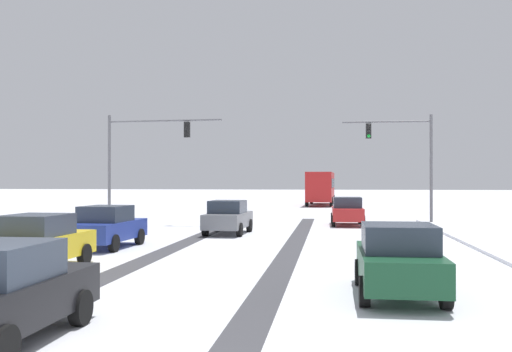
{
  "coord_description": "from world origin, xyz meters",
  "views": [
    {
      "loc": [
        3.61,
        -6.75,
        2.61
      ],
      "look_at": [
        0.0,
        21.77,
        2.8
      ],
      "focal_mm": 41.15,
      "sensor_mm": 36.0,
      "label": 1
    }
  ],
  "objects_px": {
    "traffic_signal_near_left": "(141,148)",
    "car_grey_second": "(228,217)",
    "car_dark_green_fifth": "(398,260)",
    "car_blue_third": "(107,227)",
    "traffic_signal_near_right": "(407,150)",
    "bus_oncoming": "(321,186)",
    "car_red_lead": "(347,211)",
    "car_yellow_cab_fourth": "(38,242)"
  },
  "relations": [
    {
      "from": "traffic_signal_near_right",
      "to": "car_red_lead",
      "type": "distance_m",
      "value": 5.36
    },
    {
      "from": "traffic_signal_near_left",
      "to": "car_dark_green_fifth",
      "type": "height_order",
      "value": "traffic_signal_near_left"
    },
    {
      "from": "traffic_signal_near_left",
      "to": "bus_oncoming",
      "type": "xyz_separation_m",
      "value": [
        10.25,
        27.4,
        -2.5
      ]
    },
    {
      "from": "car_yellow_cab_fourth",
      "to": "car_blue_third",
      "type": "bearing_deg",
      "value": 91.57
    },
    {
      "from": "car_red_lead",
      "to": "car_yellow_cab_fourth",
      "type": "height_order",
      "value": "same"
    },
    {
      "from": "traffic_signal_near_right",
      "to": "car_dark_green_fifth",
      "type": "relative_size",
      "value": 1.58
    },
    {
      "from": "car_blue_third",
      "to": "car_yellow_cab_fourth",
      "type": "xyz_separation_m",
      "value": [
        0.16,
        -5.67,
        0.0
      ]
    },
    {
      "from": "traffic_signal_near_right",
      "to": "car_yellow_cab_fourth",
      "type": "distance_m",
      "value": 23.97
    },
    {
      "from": "car_red_lead",
      "to": "car_blue_third",
      "type": "bearing_deg",
      "value": -127.32
    },
    {
      "from": "traffic_signal_near_right",
      "to": "bus_oncoming",
      "type": "bearing_deg",
      "value": 102.27
    },
    {
      "from": "car_red_lead",
      "to": "car_grey_second",
      "type": "relative_size",
      "value": 0.99
    },
    {
      "from": "car_grey_second",
      "to": "bus_oncoming",
      "type": "distance_m",
      "value": 33.52
    },
    {
      "from": "car_grey_second",
      "to": "car_dark_green_fifth",
      "type": "height_order",
      "value": "same"
    },
    {
      "from": "traffic_signal_near_left",
      "to": "car_blue_third",
      "type": "distance_m",
      "value": 12.94
    },
    {
      "from": "traffic_signal_near_left",
      "to": "car_grey_second",
      "type": "bearing_deg",
      "value": -42.89
    },
    {
      "from": "traffic_signal_near_left",
      "to": "car_red_lead",
      "type": "bearing_deg",
      "value": 1.46
    },
    {
      "from": "traffic_signal_near_left",
      "to": "car_yellow_cab_fourth",
      "type": "distance_m",
      "value": 18.38
    },
    {
      "from": "car_dark_green_fifth",
      "to": "traffic_signal_near_left",
      "type": "bearing_deg",
      "value": 122.11
    },
    {
      "from": "car_yellow_cab_fourth",
      "to": "bus_oncoming",
      "type": "xyz_separation_m",
      "value": [
        7.39,
        45.19,
        1.18
      ]
    },
    {
      "from": "car_blue_third",
      "to": "car_yellow_cab_fourth",
      "type": "distance_m",
      "value": 5.67
    },
    {
      "from": "traffic_signal_near_left",
      "to": "traffic_signal_near_right",
      "type": "bearing_deg",
      "value": 7.66
    },
    {
      "from": "traffic_signal_near_left",
      "to": "car_blue_third",
      "type": "xyz_separation_m",
      "value": [
        2.7,
        -12.11,
        -3.67
      ]
    },
    {
      "from": "traffic_signal_near_left",
      "to": "car_yellow_cab_fourth",
      "type": "relative_size",
      "value": 1.7
    },
    {
      "from": "car_grey_second",
      "to": "car_yellow_cab_fourth",
      "type": "relative_size",
      "value": 1.01
    },
    {
      "from": "car_grey_second",
      "to": "car_yellow_cab_fourth",
      "type": "height_order",
      "value": "same"
    },
    {
      "from": "car_blue_third",
      "to": "car_dark_green_fifth",
      "type": "bearing_deg",
      "value": -39.15
    },
    {
      "from": "traffic_signal_near_left",
      "to": "car_grey_second",
      "type": "xyz_separation_m",
      "value": [
        6.32,
        -5.87,
        -3.67
      ]
    },
    {
      "from": "car_grey_second",
      "to": "car_dark_green_fifth",
      "type": "relative_size",
      "value": 1.01
    },
    {
      "from": "traffic_signal_near_right",
      "to": "car_yellow_cab_fourth",
      "type": "bearing_deg",
      "value": -122.92
    },
    {
      "from": "car_yellow_cab_fourth",
      "to": "car_dark_green_fifth",
      "type": "xyz_separation_m",
      "value": [
        9.86,
        -2.49,
        0.0
      ]
    },
    {
      "from": "traffic_signal_near_right",
      "to": "car_blue_third",
      "type": "relative_size",
      "value": 1.56
    },
    {
      "from": "traffic_signal_near_right",
      "to": "car_yellow_cab_fourth",
      "type": "xyz_separation_m",
      "value": [
        -12.89,
        -19.9,
        -3.57
      ]
    },
    {
      "from": "car_grey_second",
      "to": "car_yellow_cab_fourth",
      "type": "distance_m",
      "value": 12.41
    },
    {
      "from": "traffic_signal_near_right",
      "to": "traffic_signal_near_left",
      "type": "bearing_deg",
      "value": -172.34
    },
    {
      "from": "car_grey_second",
      "to": "traffic_signal_near_right",
      "type": "bearing_deg",
      "value": 40.27
    },
    {
      "from": "car_blue_third",
      "to": "traffic_signal_near_right",
      "type": "bearing_deg",
      "value": 47.5
    },
    {
      "from": "traffic_signal_near_left",
      "to": "car_dark_green_fifth",
      "type": "bearing_deg",
      "value": -57.89
    },
    {
      "from": "car_grey_second",
      "to": "car_yellow_cab_fourth",
      "type": "bearing_deg",
      "value": -106.18
    },
    {
      "from": "traffic_signal_near_left",
      "to": "car_blue_third",
      "type": "relative_size",
      "value": 1.69
    },
    {
      "from": "car_red_lead",
      "to": "car_blue_third",
      "type": "xyz_separation_m",
      "value": [
        -9.47,
        -12.43,
        0.0
      ]
    },
    {
      "from": "car_blue_third",
      "to": "traffic_signal_near_left",
      "type": "bearing_deg",
      "value": 102.58
    },
    {
      "from": "traffic_signal_near_left",
      "to": "car_blue_third",
      "type": "bearing_deg",
      "value": -77.42
    }
  ]
}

